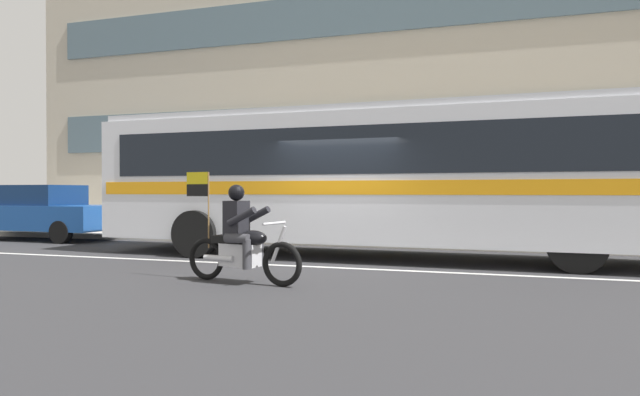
# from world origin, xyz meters

# --- Properties ---
(ground_plane) EXTENTS (60.00, 60.00, 0.00)m
(ground_plane) POSITION_xyz_m (0.00, 0.00, 0.00)
(ground_plane) COLOR #2B2B2D
(sidewalk_curb) EXTENTS (28.00, 3.80, 0.15)m
(sidewalk_curb) POSITION_xyz_m (0.00, 5.10, 0.07)
(sidewalk_curb) COLOR #B7B2A8
(sidewalk_curb) RESTS_ON ground_plane
(lane_center_stripe) EXTENTS (26.60, 0.14, 0.01)m
(lane_center_stripe) POSITION_xyz_m (0.00, -0.60, 0.00)
(lane_center_stripe) COLOR silver
(lane_center_stripe) RESTS_ON ground_plane
(office_building_facade) EXTENTS (28.00, 0.89, 10.43)m
(office_building_facade) POSITION_xyz_m (0.00, 7.39, 5.22)
(office_building_facade) COLOR #B2A893
(office_building_facade) RESTS_ON ground_plane
(transit_bus) EXTENTS (13.16, 2.95, 3.22)m
(transit_bus) POSITION_xyz_m (0.82, 1.19, 1.88)
(transit_bus) COLOR silver
(transit_bus) RESTS_ON ground_plane
(motorcycle_with_rider) EXTENTS (2.17, 0.70, 1.78)m
(motorcycle_with_rider) POSITION_xyz_m (-0.81, -2.71, 0.67)
(motorcycle_with_rider) COLOR black
(motorcycle_with_rider) RESTS_ON ground_plane
(parked_sedan_curbside) EXTENTS (4.56, 1.91, 1.64)m
(parked_sedan_curbside) POSITION_xyz_m (-9.93, 2.58, 0.85)
(parked_sedan_curbside) COLOR #194793
(parked_sedan_curbside) RESTS_ON ground_plane
(fire_hydrant) EXTENTS (0.22, 0.30, 0.75)m
(fire_hydrant) POSITION_xyz_m (0.40, 4.17, 0.52)
(fire_hydrant) COLOR gold
(fire_hydrant) RESTS_ON sidewalk_curb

